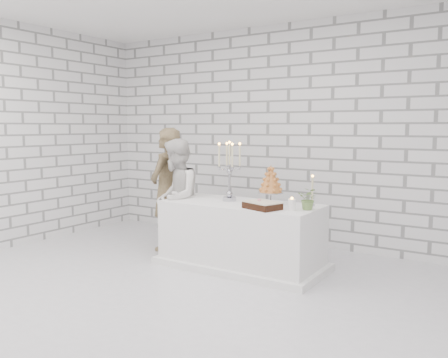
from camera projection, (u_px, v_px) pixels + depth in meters
ground at (175, 296)px, 4.51m from camera, size 6.00×5.00×0.01m
wall_back at (288, 135)px, 6.44m from camera, size 6.00×0.01×3.00m
cake_table at (241, 235)px, 5.41m from camera, size 1.80×0.80×0.75m
groom at (167, 189)px, 6.18m from camera, size 0.49×0.65×1.60m
bride at (176, 198)px, 5.87m from camera, size 0.83×0.89×1.47m
candelabra at (229, 171)px, 5.48m from camera, size 0.29×0.29×0.70m
croquembouche at (271, 185)px, 5.25m from camera, size 0.36×0.36×0.44m
chocolate_cake at (262, 205)px, 4.96m from camera, size 0.43×0.36×0.08m
pillar_candle at (292, 205)px, 4.87m from camera, size 0.10×0.10×0.12m
extra_taper at (312, 192)px, 5.14m from camera, size 0.07×0.07×0.32m
flowers at (309, 199)px, 4.91m from camera, size 0.23×0.20×0.23m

